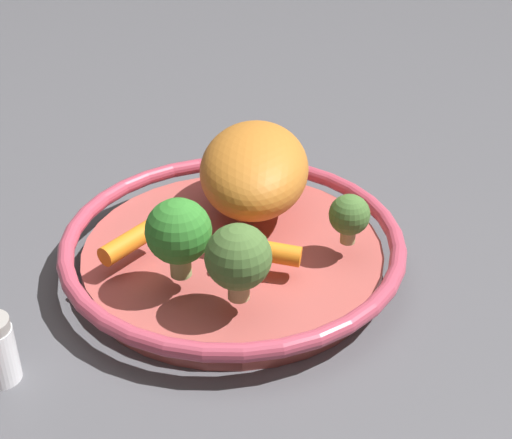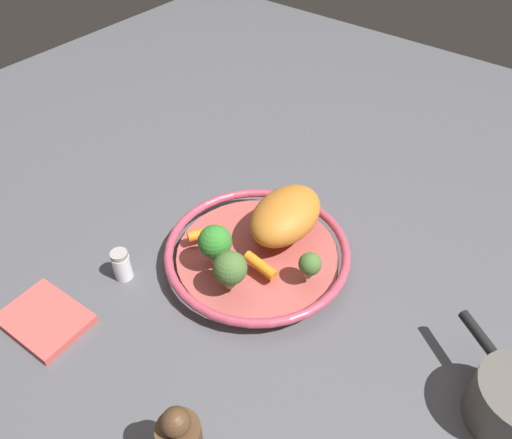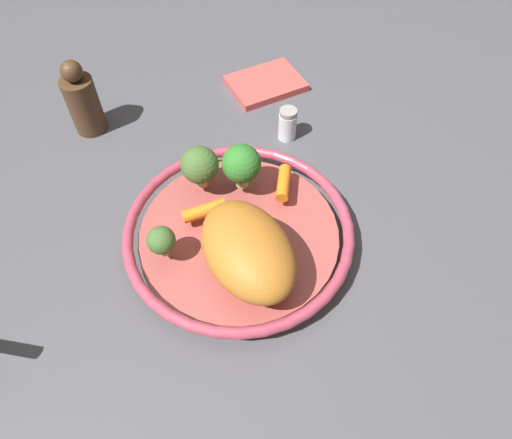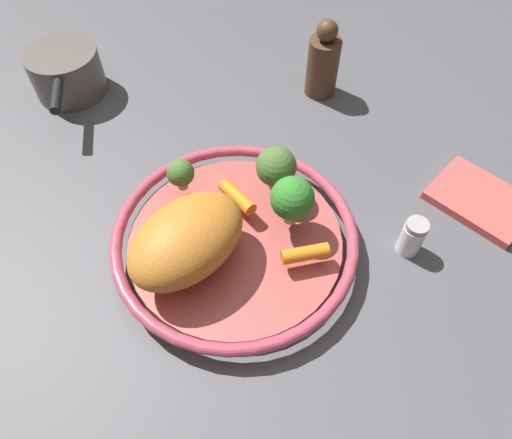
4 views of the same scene
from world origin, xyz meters
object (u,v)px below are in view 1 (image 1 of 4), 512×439
(broccoli_floret_edge, at_px, (349,218))
(broccoli_floret_large, at_px, (179,232))
(serving_bowl, at_px, (233,250))
(broccoli_floret_small, at_px, (238,258))
(baby_carrot_back, at_px, (266,251))
(roast_chicken_piece, at_px, (254,168))
(baby_carrot_near_rim, at_px, (129,242))

(broccoli_floret_edge, bearing_deg, broccoli_floret_large, 24.50)
(serving_bowl, xyz_separation_m, broccoli_floret_small, (-0.02, 0.10, 0.06))
(baby_carrot_back, bearing_deg, broccoli_floret_edge, -154.17)
(roast_chicken_piece, xyz_separation_m, baby_carrot_near_rim, (0.10, 0.11, -0.03))
(broccoli_floret_large, bearing_deg, serving_bowl, -117.20)
(baby_carrot_back, height_order, broccoli_floret_small, broccoli_floret_small)
(serving_bowl, bearing_deg, broccoli_floret_small, 101.49)
(serving_bowl, relative_size, roast_chicken_piece, 2.03)
(broccoli_floret_small, bearing_deg, broccoli_floret_edge, -134.25)
(serving_bowl, relative_size, baby_carrot_back, 5.27)
(serving_bowl, xyz_separation_m, baby_carrot_near_rim, (0.09, 0.04, 0.03))
(baby_carrot_near_rim, relative_size, broccoli_floret_edge, 1.23)
(baby_carrot_back, height_order, broccoli_floret_large, broccoli_floret_large)
(serving_bowl, relative_size, baby_carrot_near_rim, 5.47)
(serving_bowl, xyz_separation_m, baby_carrot_back, (-0.04, 0.04, 0.03))
(roast_chicken_piece, relative_size, broccoli_floret_edge, 3.32)
(baby_carrot_back, relative_size, broccoli_floret_edge, 1.28)
(baby_carrot_near_rim, bearing_deg, broccoli_floret_small, 152.75)
(baby_carrot_back, bearing_deg, broccoli_floret_large, 23.14)
(serving_bowl, bearing_deg, baby_carrot_near_rim, 23.34)
(broccoli_floret_large, bearing_deg, baby_carrot_near_rim, -28.99)
(roast_chicken_piece, relative_size, broccoli_floret_small, 2.34)
(broccoli_floret_edge, bearing_deg, roast_chicken_piece, -35.44)
(baby_carrot_near_rim, xyz_separation_m, broccoli_floret_edge, (-0.20, -0.04, 0.02))
(broccoli_floret_large, bearing_deg, roast_chicken_piece, -109.94)
(baby_carrot_near_rim, distance_m, baby_carrot_back, 0.13)
(baby_carrot_near_rim, height_order, broccoli_floret_large, broccoli_floret_large)
(serving_bowl, relative_size, broccoli_floret_small, 4.75)
(roast_chicken_piece, distance_m, broccoli_floret_large, 0.15)
(serving_bowl, distance_m, roast_chicken_piece, 0.09)
(roast_chicken_piece, xyz_separation_m, baby_carrot_back, (-0.02, 0.11, -0.03))
(broccoli_floret_small, bearing_deg, baby_carrot_near_rim, -27.25)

